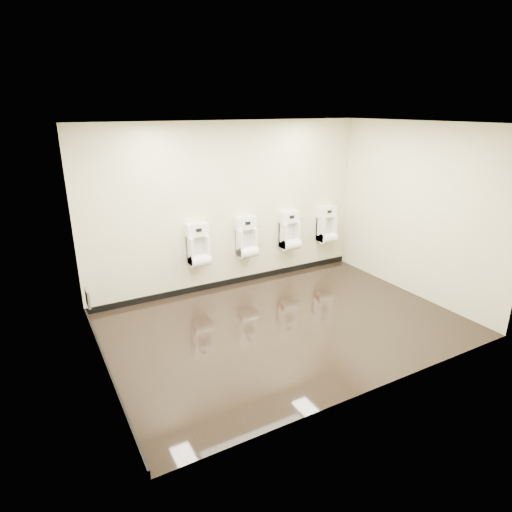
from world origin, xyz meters
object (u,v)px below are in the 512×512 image
at_px(urinal_0, 199,248).
at_px(access_panel, 88,298).
at_px(urinal_2, 290,233).
at_px(urinal_3, 327,227).
at_px(urinal_1, 247,240).

bearing_deg(urinal_0, access_panel, -166.86).
height_order(urinal_0, urinal_2, same).
xyz_separation_m(urinal_2, urinal_3, (0.85, 0.00, 0.00)).
bearing_deg(access_panel, urinal_3, 5.46).
xyz_separation_m(urinal_0, urinal_2, (1.78, 0.00, 0.00)).
height_order(urinal_2, urinal_3, same).
bearing_deg(urinal_1, urinal_2, 0.00).
distance_m(urinal_1, urinal_2, 0.89).
xyz_separation_m(urinal_0, urinal_1, (0.89, 0.00, 0.00)).
distance_m(urinal_0, urinal_1, 0.89).
bearing_deg(urinal_1, urinal_3, 0.00).
relative_size(urinal_0, urinal_1, 1.00).
bearing_deg(urinal_0, urinal_1, 0.00).
height_order(urinal_1, urinal_3, same).
relative_size(urinal_1, urinal_3, 1.00).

